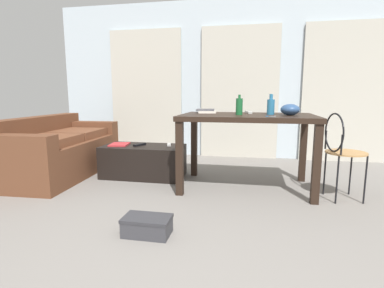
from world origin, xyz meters
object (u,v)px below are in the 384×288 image
Objects in this scene: bottle_far at (239,106)px; bowl at (290,110)px; craft_table at (247,124)px; wire_chair at (340,146)px; book_stack at (206,111)px; shoebox at (147,226)px; tv_remote_on_table at (248,112)px; couch at (58,151)px; tv_remote_secondary at (169,145)px; tv_remote_primary at (140,145)px; magazine at (119,144)px; scissors at (269,116)px; bottle_near at (271,106)px; coffee_table at (144,161)px.

bowl is at bearing 4.08° from bottle_far.
craft_table is 0.91m from wire_chair.
book_stack is 0.78× the size of shoebox.
wire_chair is 1.00m from tv_remote_on_table.
tv_remote_secondary is (1.38, 0.20, 0.09)m from couch.
tv_remote_primary reaches higher than magazine.
scissors is at bearing -7.49° from couch.
wire_chair is at bearing -16.92° from book_stack.
bottle_near is 0.73m from book_stack.
scissors is 0.68× the size of tv_remote_secondary.
coffee_table is at bearing 173.59° from bottle_near.
couch is at bearing 178.98° from bottle_near.
wire_chair reaches higher than tv_remote_secondary.
tv_remote_primary is (-1.28, 0.20, -0.29)m from craft_table.
bottle_far is at bearing 147.59° from scissors.
tv_remote_on_table is at bearing 87.27° from craft_table.
scissors is (1.45, -0.45, 0.60)m from coffee_table.
tv_remote_secondary is (-1.36, 0.31, -0.45)m from bowl.
tv_remote_on_table reaches higher than magazine.
wire_chair is 1.03m from bottle_far.
book_stack is 0.48m from tv_remote_on_table.
scissors is at bearing 6.17° from tv_remote_primary.
bottle_far is 1.41× the size of tv_remote_secondary.
wire_chair is 3.16× the size of magazine.
bottle_near is 1.46× the size of tv_remote_secondary.
tv_remote_on_table reaches higher than tv_remote_primary.
tv_remote_secondary is (-1.17, 0.25, -0.48)m from bottle_near.
bottle_near is 0.20m from bowl.
shoebox is at bearing -128.09° from tv_remote_on_table.
tv_remote_primary is 1.63m from shoebox.
shoebox is (0.87, -1.46, -0.32)m from magazine.
coffee_table is 4.71× the size of bottle_far.
shoebox is (0.57, -1.48, -0.12)m from coffee_table.
scissors reaches higher than shoebox.
tv_remote_on_table is (-0.86, 0.41, 0.28)m from wire_chair.
bottle_far reaches higher than tv_remote_secondary.
bowl is at bearing -7.86° from coffee_table.
shoebox is (-0.87, -1.03, -0.72)m from scissors.
coffee_table reaches higher than shoebox.
bowl reaches higher than coffee_table.
bottle_near is at bearing -1.02° from couch.
coffee_table is 1.63m from scissors.
bowl is at bearing -28.41° from tv_remote_secondary.
coffee_table is 1.35m from craft_table.
coffee_table is 2.84× the size of shoebox.
bottle_far is (1.15, -0.27, 0.68)m from coffee_table.
bowl reaches higher than tv_remote_on_table.
magazine is at bearing 173.05° from craft_table.
coffee_table is 1.63m from bottle_near.
tv_remote_primary is 0.26m from magazine.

